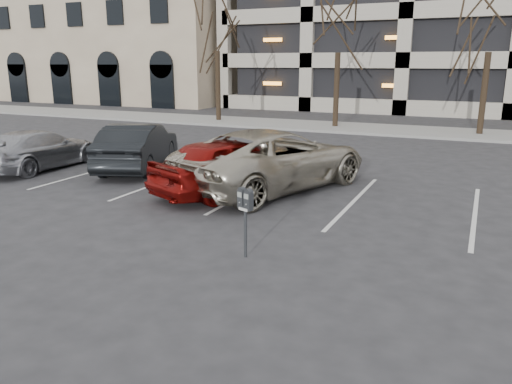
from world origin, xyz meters
The scene contains 11 objects.
ground centered at (0.00, 0.00, 0.00)m, with size 140.00×140.00×0.00m, color #28282B.
sidewalk centered at (0.00, 16.00, 0.06)m, with size 80.00×4.00×0.12m, color gray.
stall_lines centered at (-1.40, 2.30, 0.01)m, with size 16.90×5.20×0.00m.
office_building centered at (-28.00, 29.92, 7.49)m, with size 26.00×16.20×15.00m.
tree_a centered at (-10.00, 16.00, 6.43)m, with size 3.91×3.91×8.89m.
tree_b centered at (-3.00, 16.00, 6.19)m, with size 3.77×3.77×8.57m.
parking_meter centered at (0.53, -2.17, 0.96)m, with size 0.34×0.23×1.25m.
suv_silver centered at (-0.98, 2.73, 0.82)m, with size 4.61×6.48×1.65m.
car_red centered at (-1.85, 1.80, 0.75)m, with size 1.78×4.43×1.51m, color maroon.
car_dark centered at (-5.95, 3.24, 0.74)m, with size 1.57×4.51×1.49m, color black.
car_silver centered at (-8.94, 1.94, 0.64)m, with size 1.78×4.38×1.27m, color #97999E.
Camera 1 is at (4.19, -9.69, 3.39)m, focal length 35.00 mm.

